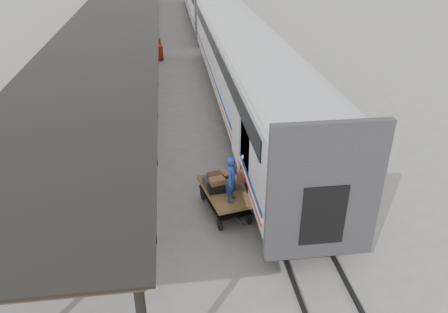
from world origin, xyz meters
name	(u,v)px	position (x,y,z in m)	size (l,w,h in m)	color
ground	(193,204)	(0.00, 0.00, 0.00)	(160.00, 160.00, 0.00)	slate
rails	(202,19)	(3.20, 34.00, 0.06)	(1.54, 150.00, 0.12)	black
baggage_cart	(225,195)	(1.05, -0.56, 0.65)	(1.73, 2.61, 0.86)	brown
suitcase_stack	(219,181)	(0.92, -0.22, 1.02)	(1.20, 1.30, 0.43)	#323235
luggage_tug	(155,50)	(-1.48, 19.42, 0.64)	(1.17, 1.70, 1.40)	maroon
porter	(232,179)	(1.20, -1.21, 1.64)	(0.57, 0.38, 1.57)	navy
pedestrian	(146,63)	(-1.99, 14.87, 0.98)	(1.15, 0.48, 1.96)	black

